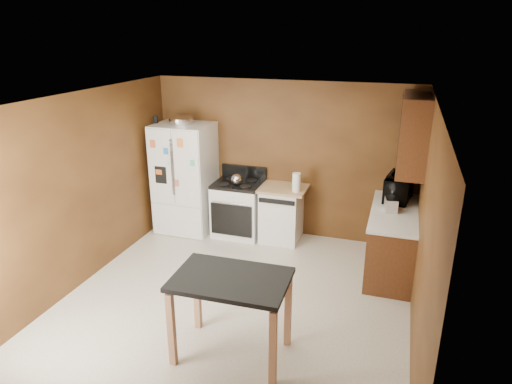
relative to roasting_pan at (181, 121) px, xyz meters
The scene contains 18 objects.
floor 3.08m from the roasting_pan, 50.20° to the right, with size 4.50×4.50×0.00m, color beige.
ceiling 2.55m from the roasting_pan, 50.20° to the right, with size 4.50×4.50×0.00m, color white.
wall_back 1.72m from the roasting_pan, 12.78° to the left, with size 4.20×4.20×0.00m, color brown.
wall_front 4.47m from the roasting_pan, 69.16° to the right, with size 4.20×4.20×0.00m, color brown.
wall_left 2.05m from the roasting_pan, 105.46° to the right, with size 4.50×4.50×0.00m, color brown.
wall_right 4.18m from the roasting_pan, 27.23° to the right, with size 4.50×4.50×0.00m, color brown.
roasting_pan is the anchor object (origin of this frame).
pen_cup 0.42m from the roasting_pan, 168.76° to the right, with size 0.08×0.08×0.11m, color black.
kettle 1.29m from the roasting_pan, ahead, with size 0.18×0.18×0.18m, color silver.
paper_towel 2.08m from the roasting_pan, ahead, with size 0.12×0.12×0.29m, color white.
green_canister 2.06m from the roasting_pan, ahead, with size 0.10×0.10×0.11m, color green.
toaster 3.45m from the roasting_pan, ahead, with size 0.15×0.25×0.18m, color silver.
microwave 3.48m from the roasting_pan, ahead, with size 0.61×0.41×0.33m, color black.
refrigerator 0.95m from the roasting_pan, 46.49° to the right, with size 0.90×0.80×1.80m.
gas_range 1.67m from the roasting_pan, ahead, with size 0.76×0.68×1.10m.
dishwasher 2.17m from the roasting_pan, ahead, with size 0.78×0.63×0.89m.
right_cabinets 3.57m from the roasting_pan, ahead, with size 0.63×1.58×2.45m.
island 3.54m from the roasting_pan, 55.85° to the right, with size 1.17×0.80×0.91m.
Camera 1 is at (1.77, -4.58, 3.22)m, focal length 32.00 mm.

